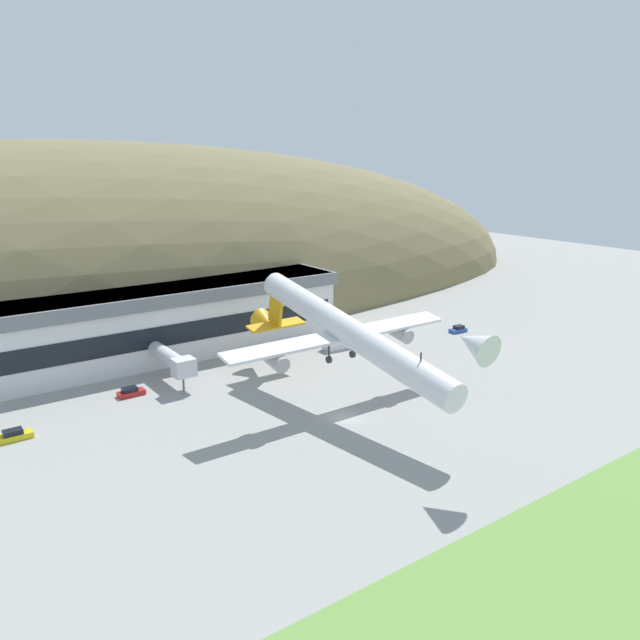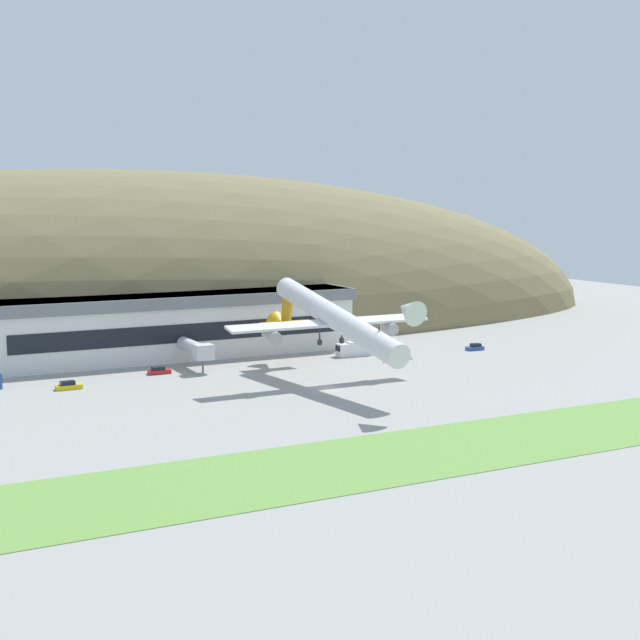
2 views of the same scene
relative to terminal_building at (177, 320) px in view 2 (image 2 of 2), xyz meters
The scene contains 12 objects.
ground_plane 46.26m from the terminal_building, 74.36° to the right, with size 380.63×380.63×0.00m, color gray.
grass_strip_foreground 85.51m from the terminal_building, 81.70° to the right, with size 342.57×20.88×0.08m, color #669342.
hill_backdrop 44.65m from the terminal_building, 92.08° to the left, with size 292.83×89.57×79.66m, color olive.
terminal_building is the anchor object (origin of this frame).
jetway_0 17.08m from the terminal_building, 96.57° to the right, with size 3.38×13.54×5.43m.
cargo_airplane 43.42m from the terminal_building, 69.33° to the right, with size 38.65×51.57×12.65m.
service_car_0 37.31m from the terminal_building, 138.49° to the right, with size 4.41×1.84×1.45m.
service_car_1 21.59m from the terminal_building, 118.03° to the right, with size 4.13×1.86×1.41m.
service_car_2 63.92m from the terminal_building, 21.43° to the right, with size 3.87×2.09×1.44m.
fuel_truck 37.38m from the terminal_building, 28.40° to the right, with size 7.75×2.86×2.97m.
traffic_cone_0 44.01m from the terminal_building, 39.39° to the right, with size 0.52×0.52×0.58m.
traffic_cone_1 49.11m from the terminal_building, 33.18° to the right, with size 0.52×0.52×0.58m.
Camera 2 is at (-69.56, -132.88, 31.90)m, focal length 50.00 mm.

